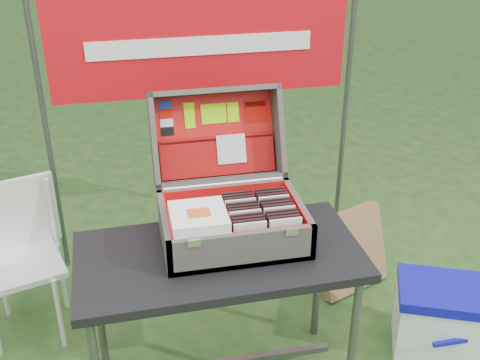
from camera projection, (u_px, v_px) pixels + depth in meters
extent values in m
cube|color=black|center=(219.00, 256.00, 2.48)|extent=(1.19, 0.61, 0.04)
cylinder|color=#59595B|center=(353.00, 344.00, 2.55)|extent=(0.04, 0.04, 0.70)
cylinder|color=#59595B|center=(98.00, 307.00, 2.76)|extent=(0.04, 0.04, 0.70)
cylinder|color=#59595B|center=(318.00, 278.00, 2.95)|extent=(0.04, 0.04, 0.70)
cube|color=#4B4741|center=(233.00, 238.00, 2.55)|extent=(0.59, 0.42, 0.02)
cube|color=#4B4741|center=(243.00, 251.00, 2.34)|extent=(0.59, 0.02, 0.16)
cube|color=#4B4741|center=(224.00, 201.00, 2.69)|extent=(0.59, 0.02, 0.16)
cube|color=#4B4741|center=(165.00, 231.00, 2.46)|extent=(0.02, 0.42, 0.16)
cube|color=#4B4741|center=(298.00, 217.00, 2.57)|extent=(0.02, 0.42, 0.16)
cube|color=red|center=(233.00, 235.00, 2.54)|extent=(0.55, 0.38, 0.01)
cube|color=silver|center=(194.00, 243.00, 2.27)|extent=(0.05, 0.01, 0.03)
cube|color=silver|center=(292.00, 232.00, 2.33)|extent=(0.05, 0.01, 0.03)
cylinder|color=silver|center=(224.00, 184.00, 2.66)|extent=(0.54, 0.02, 0.02)
cube|color=#4B4741|center=(215.00, 135.00, 2.78)|extent=(0.59, 0.18, 0.40)
cube|color=#4B4741|center=(213.00, 91.00, 2.69)|extent=(0.59, 0.16, 0.08)
cube|color=#4B4741|center=(221.00, 179.00, 2.74)|extent=(0.59, 0.16, 0.08)
cube|color=#4B4741|center=(154.00, 141.00, 2.66)|extent=(0.02, 0.30, 0.45)
cube|color=#4B4741|center=(278.00, 130.00, 2.77)|extent=(0.02, 0.30, 0.45)
cube|color=red|center=(215.00, 135.00, 2.77)|extent=(0.54, 0.14, 0.35)
cube|color=red|center=(242.00, 246.00, 2.35)|extent=(0.55, 0.01, 0.14)
cube|color=red|center=(225.00, 200.00, 2.67)|extent=(0.55, 0.01, 0.14)
cube|color=red|center=(168.00, 229.00, 2.46)|extent=(0.01, 0.38, 0.14)
cube|color=red|center=(295.00, 215.00, 2.56)|extent=(0.01, 0.38, 0.14)
cube|color=#950B0B|center=(218.00, 157.00, 2.76)|extent=(0.53, 0.09, 0.17)
cube|color=#950B0B|center=(216.00, 138.00, 2.75)|extent=(0.52, 0.03, 0.03)
cube|color=silver|center=(231.00, 149.00, 2.75)|extent=(0.13, 0.06, 0.13)
cube|color=#1933B2|center=(165.00, 105.00, 2.71)|extent=(0.06, 0.02, 0.03)
cube|color=#C50D01|center=(166.00, 114.00, 2.71)|extent=(0.06, 0.02, 0.03)
cube|color=white|center=(167.00, 123.00, 2.71)|extent=(0.06, 0.02, 0.03)
cube|color=black|center=(167.00, 132.00, 2.72)|extent=(0.06, 0.02, 0.03)
cube|color=#9DE502|center=(190.00, 116.00, 2.73)|extent=(0.05, 0.05, 0.11)
cube|color=#9DE502|center=(214.00, 114.00, 2.75)|extent=(0.12, 0.04, 0.08)
cube|color=#9DE502|center=(233.00, 112.00, 2.77)|extent=(0.05, 0.04, 0.08)
cube|color=#C50D01|center=(255.00, 110.00, 2.79)|extent=(0.11, 0.04, 0.10)
cube|color=black|center=(255.00, 104.00, 2.78)|extent=(0.10, 0.01, 0.02)
cube|color=silver|center=(250.00, 239.00, 2.37)|extent=(0.13, 0.01, 0.15)
cube|color=black|center=(249.00, 236.00, 2.39)|extent=(0.13, 0.01, 0.15)
cube|color=black|center=(248.00, 233.00, 2.41)|extent=(0.13, 0.01, 0.15)
cube|color=black|center=(246.00, 230.00, 2.43)|extent=(0.13, 0.01, 0.15)
cube|color=silver|center=(245.00, 227.00, 2.45)|extent=(0.13, 0.01, 0.15)
cube|color=black|center=(244.00, 224.00, 2.47)|extent=(0.13, 0.01, 0.15)
cube|color=black|center=(243.00, 221.00, 2.49)|extent=(0.13, 0.01, 0.15)
cube|color=black|center=(242.00, 218.00, 2.51)|extent=(0.13, 0.01, 0.15)
cube|color=silver|center=(240.00, 215.00, 2.53)|extent=(0.13, 0.01, 0.15)
cube|color=black|center=(239.00, 212.00, 2.55)|extent=(0.13, 0.01, 0.15)
cube|color=black|center=(238.00, 210.00, 2.57)|extent=(0.13, 0.01, 0.15)
cube|color=black|center=(237.00, 207.00, 2.59)|extent=(0.13, 0.01, 0.15)
cube|color=silver|center=(285.00, 235.00, 2.40)|extent=(0.13, 0.01, 0.15)
cube|color=black|center=(284.00, 232.00, 2.42)|extent=(0.13, 0.01, 0.15)
cube|color=black|center=(282.00, 229.00, 2.44)|extent=(0.13, 0.01, 0.15)
cube|color=black|center=(281.00, 226.00, 2.46)|extent=(0.13, 0.01, 0.15)
cube|color=silver|center=(279.00, 223.00, 2.48)|extent=(0.13, 0.01, 0.15)
cube|color=black|center=(278.00, 220.00, 2.50)|extent=(0.13, 0.01, 0.15)
cube|color=black|center=(276.00, 217.00, 2.52)|extent=(0.13, 0.01, 0.15)
cube|color=black|center=(275.00, 214.00, 2.54)|extent=(0.13, 0.01, 0.15)
cube|color=silver|center=(273.00, 212.00, 2.56)|extent=(0.13, 0.01, 0.15)
cube|color=black|center=(272.00, 209.00, 2.58)|extent=(0.13, 0.01, 0.15)
cube|color=black|center=(271.00, 206.00, 2.60)|extent=(0.13, 0.01, 0.15)
cube|color=black|center=(269.00, 203.00, 2.62)|extent=(0.13, 0.01, 0.15)
cube|color=white|center=(199.00, 221.00, 2.38)|extent=(0.22, 0.22, 0.00)
cube|color=white|center=(199.00, 220.00, 2.38)|extent=(0.22, 0.22, 0.00)
cube|color=white|center=(199.00, 219.00, 2.38)|extent=(0.22, 0.22, 0.00)
cube|color=white|center=(199.00, 218.00, 2.37)|extent=(0.22, 0.22, 0.00)
cube|color=white|center=(198.00, 217.00, 2.37)|extent=(0.22, 0.22, 0.00)
cube|color=white|center=(198.00, 216.00, 2.37)|extent=(0.22, 0.22, 0.00)
cube|color=white|center=(198.00, 214.00, 2.37)|extent=(0.22, 0.22, 0.00)
cube|color=white|center=(198.00, 213.00, 2.36)|extent=(0.22, 0.22, 0.00)
cube|color=white|center=(198.00, 212.00, 2.36)|extent=(0.22, 0.22, 0.00)
cube|color=#D85919|center=(199.00, 213.00, 2.35)|extent=(0.09, 0.07, 0.00)
cube|color=white|center=(439.00, 323.00, 2.94)|extent=(0.50, 0.44, 0.33)
cube|color=#0E0DA4|center=(445.00, 292.00, 2.85)|extent=(0.52, 0.47, 0.05)
cube|color=#0E0DA4|center=(459.00, 341.00, 2.77)|extent=(0.26, 0.02, 0.02)
cube|color=silver|center=(23.00, 266.00, 2.95)|extent=(0.45, 0.45, 0.03)
cube|color=silver|center=(20.00, 213.00, 3.00)|extent=(0.35, 0.13, 0.38)
cylinder|color=silver|center=(59.00, 314.00, 2.93)|extent=(0.02, 0.02, 0.41)
cylinder|color=silver|center=(2.00, 284.00, 3.15)|extent=(0.02, 0.02, 0.41)
cylinder|color=silver|center=(63.00, 277.00, 3.20)|extent=(0.02, 0.02, 0.41)
cylinder|color=silver|center=(52.00, 212.00, 3.03)|extent=(0.02, 0.02, 0.38)
cube|color=#8A6147|center=(351.00, 251.00, 3.37)|extent=(0.48, 0.35, 0.46)
cylinder|color=#59595B|center=(47.00, 136.00, 3.24)|extent=(0.03, 0.03, 1.70)
cylinder|color=#59595B|center=(345.00, 112.00, 3.55)|extent=(0.03, 0.03, 1.70)
cube|color=red|center=(201.00, 45.00, 3.18)|extent=(1.60, 0.02, 0.55)
cube|color=white|center=(201.00, 46.00, 3.17)|extent=(1.20, 0.00, 0.10)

